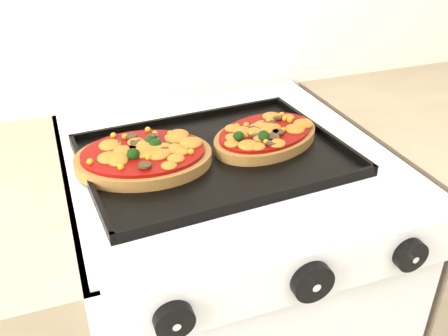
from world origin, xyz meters
name	(u,v)px	position (x,y,z in m)	size (l,w,h in m)	color
stove	(224,318)	(-0.02, 1.70, 0.46)	(0.60, 0.60, 0.91)	silver
control_panel	(297,275)	(-0.02, 1.39, 0.85)	(0.60, 0.02, 0.09)	silver
knob_left	(174,320)	(-0.21, 1.37, 0.85)	(0.06, 0.06, 0.02)	black
knob_center	(312,282)	(-0.01, 1.37, 0.85)	(0.06, 0.06, 0.02)	black
knob_right	(410,255)	(0.16, 1.37, 0.85)	(0.05, 0.05, 0.02)	black
baking_tray	(215,154)	(-0.05, 1.67, 0.92)	(0.47, 0.35, 0.02)	black
pizza_left	(144,155)	(-0.18, 1.68, 0.94)	(0.24, 0.19, 0.04)	brown
pizza_right	(266,135)	(0.06, 1.68, 0.94)	(0.23, 0.15, 0.03)	brown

